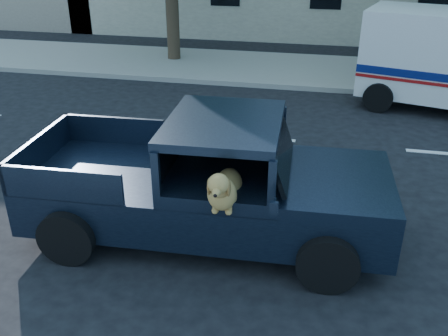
# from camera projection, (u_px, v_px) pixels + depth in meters

# --- Properties ---
(ground) EXTENTS (120.00, 120.00, 0.00)m
(ground) POSITION_uv_depth(u_px,v_px,m) (231.00, 214.00, 8.49)
(ground) COLOR black
(ground) RESTS_ON ground
(far_sidewalk) EXTENTS (60.00, 4.00, 0.15)m
(far_sidewalk) POSITION_uv_depth(u_px,v_px,m) (286.00, 70.00, 16.52)
(far_sidewalk) COLOR gray
(far_sidewalk) RESTS_ON ground
(lane_stripes) EXTENTS (21.60, 0.14, 0.01)m
(lane_stripes) POSITION_uv_depth(u_px,v_px,m) (350.00, 145.00, 11.09)
(lane_stripes) COLOR silver
(lane_stripes) RESTS_ON ground
(pickup_truck) EXTENTS (5.54, 2.87, 1.95)m
(pickup_truck) POSITION_uv_depth(u_px,v_px,m) (201.00, 197.00, 7.70)
(pickup_truck) COLOR black
(pickup_truck) RESTS_ON ground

